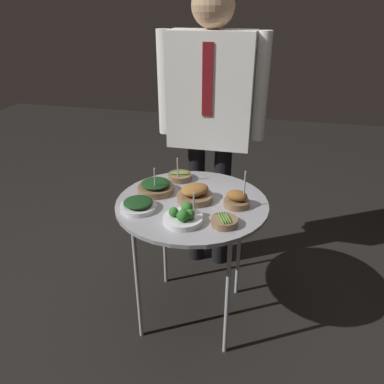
% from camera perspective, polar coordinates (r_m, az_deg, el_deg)
% --- Properties ---
extents(ground_plane, '(8.00, 8.00, 0.00)m').
position_cam_1_polar(ground_plane, '(2.16, 0.00, -17.80)').
color(ground_plane, black).
extents(serving_cart, '(0.71, 0.71, 0.69)m').
position_cam_1_polar(serving_cart, '(1.77, 0.00, -2.75)').
color(serving_cart, '#939399').
rests_on(serving_cart, ground_plane).
extents(bowl_roast_near_rim, '(0.12, 0.12, 0.18)m').
position_cam_1_polar(bowl_roast_near_rim, '(1.71, 6.83, -1.16)').
color(bowl_roast_near_rim, brown).
rests_on(bowl_roast_near_rim, serving_cart).
extents(bowl_roast_front_center, '(0.17, 0.17, 0.08)m').
position_cam_1_polar(bowl_roast_front_center, '(1.75, 0.44, -0.29)').
color(bowl_roast_front_center, brown).
rests_on(bowl_roast_front_center, serving_cart).
extents(bowl_asparagus_mid_right, '(0.11, 0.11, 0.04)m').
position_cam_1_polar(bowl_asparagus_mid_right, '(1.57, 4.95, -4.50)').
color(bowl_asparagus_mid_right, brown).
rests_on(bowl_asparagus_mid_right, serving_cart).
extents(bowl_spinach_front_left, '(0.18, 0.18, 0.15)m').
position_cam_1_polar(bowl_spinach_front_left, '(1.84, -5.55, 0.79)').
color(bowl_spinach_front_left, brown).
rests_on(bowl_spinach_front_left, serving_cart).
extents(bowl_broccoli_mid_left, '(0.17, 0.17, 0.14)m').
position_cam_1_polar(bowl_broccoli_mid_left, '(1.58, -1.33, -3.80)').
color(bowl_broccoli_mid_left, silver).
rests_on(bowl_broccoli_mid_left, serving_cart).
extents(bowl_spinach_back_left, '(0.16, 0.16, 0.05)m').
position_cam_1_polar(bowl_spinach_back_left, '(1.69, -8.19, -1.94)').
color(bowl_spinach_back_left, silver).
rests_on(bowl_spinach_back_left, serving_cart).
extents(bowl_asparagus_front_right, '(0.12, 0.12, 0.13)m').
position_cam_1_polar(bowl_asparagus_front_right, '(1.97, -1.86, 2.40)').
color(bowl_asparagus_front_right, brown).
rests_on(bowl_asparagus_front_right, serving_cart).
extents(waiter_figure, '(0.60, 0.23, 1.62)m').
position_cam_1_polar(waiter_figure, '(2.10, 2.91, 13.16)').
color(waiter_figure, black).
rests_on(waiter_figure, ground_plane).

